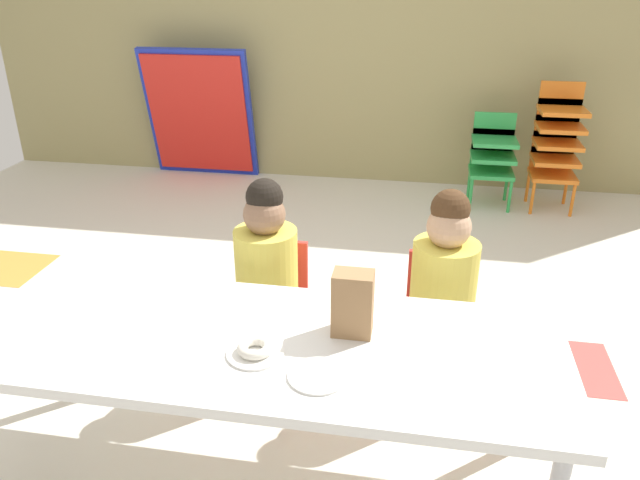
# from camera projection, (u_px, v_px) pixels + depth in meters

# --- Properties ---
(ground_plane) EXTENTS (6.11, 5.07, 0.02)m
(ground_plane) POSITION_uv_depth(u_px,v_px,m) (279.00, 340.00, 3.01)
(ground_plane) COLOR silver
(back_wall) EXTENTS (6.11, 0.10, 2.59)m
(back_wall) POSITION_uv_depth(u_px,v_px,m) (350.00, 18.00, 4.75)
(back_wall) COLOR tan
(back_wall) RESTS_ON ground_plane
(craft_table) EXTENTS (1.92, 0.71, 0.59)m
(craft_table) POSITION_uv_depth(u_px,v_px,m) (265.00, 351.00, 1.99)
(craft_table) COLOR white
(craft_table) RESTS_ON ground_plane
(seated_child_near_camera) EXTENTS (0.32, 0.32, 0.92)m
(seated_child_near_camera) POSITION_uv_depth(u_px,v_px,m) (267.00, 264.00, 2.52)
(seated_child_near_camera) COLOR red
(seated_child_near_camera) RESTS_ON ground_plane
(seated_child_middle_seat) EXTENTS (0.34, 0.34, 0.92)m
(seated_child_middle_seat) POSITION_uv_depth(u_px,v_px,m) (444.00, 278.00, 2.41)
(seated_child_middle_seat) COLOR red
(seated_child_middle_seat) RESTS_ON ground_plane
(kid_chair_green_stack) EXTENTS (0.32, 0.30, 0.68)m
(kid_chair_green_stack) POSITION_uv_depth(u_px,v_px,m) (493.00, 153.00, 4.54)
(kid_chair_green_stack) COLOR green
(kid_chair_green_stack) RESTS_ON ground_plane
(kid_chair_orange_stack) EXTENTS (0.32, 0.30, 0.92)m
(kid_chair_orange_stack) POSITION_uv_depth(u_px,v_px,m) (557.00, 140.00, 4.42)
(kid_chair_orange_stack) COLOR orange
(kid_chair_orange_stack) RESTS_ON ground_plane
(folded_activity_table) EXTENTS (0.90, 0.29, 1.09)m
(folded_activity_table) POSITION_uv_depth(u_px,v_px,m) (200.00, 114.00, 5.08)
(folded_activity_table) COLOR #1E33BF
(folded_activity_table) RESTS_ON ground_plane
(paper_bag_brown) EXTENTS (0.13, 0.09, 0.22)m
(paper_bag_brown) POSITION_uv_depth(u_px,v_px,m) (353.00, 303.00, 1.95)
(paper_bag_brown) COLOR #9E754C
(paper_bag_brown) RESTS_ON craft_table
(paper_plate_near_edge) EXTENTS (0.18, 0.18, 0.01)m
(paper_plate_near_edge) POSITION_uv_depth(u_px,v_px,m) (255.00, 353.00, 1.89)
(paper_plate_near_edge) COLOR white
(paper_plate_near_edge) RESTS_ON craft_table
(paper_plate_center_table) EXTENTS (0.18, 0.18, 0.01)m
(paper_plate_center_table) POSITION_uv_depth(u_px,v_px,m) (318.00, 376.00, 1.78)
(paper_plate_center_table) COLOR white
(paper_plate_center_table) RESTS_ON craft_table
(donut_powdered_on_plate) EXTENTS (0.11, 0.11, 0.03)m
(donut_powdered_on_plate) POSITION_uv_depth(u_px,v_px,m) (255.00, 348.00, 1.88)
(donut_powdered_on_plate) COLOR white
(donut_powdered_on_plate) RESTS_ON craft_table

